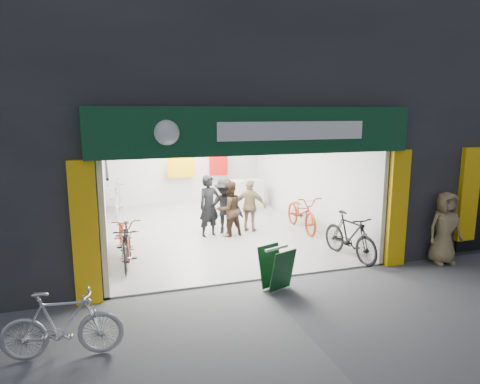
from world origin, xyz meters
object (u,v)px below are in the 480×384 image
bike_left_front (126,244)px  sandwich_board (276,267)px  bike_right_front (350,236)px  pedestrian_near (445,228)px  parked_bike (62,324)px

bike_left_front → sandwich_board: bearing=-41.4°
bike_right_front → pedestrian_near: pedestrian_near is taller
bike_left_front → sandwich_board: (2.70, -2.47, 0.03)m
bike_left_front → bike_right_front: bearing=-14.2°
bike_left_front → parked_bike: 3.88m
bike_left_front → pedestrian_near: pedestrian_near is taller
sandwich_board → parked_bike: bearing=178.5°
parked_bike → pedestrian_near: bearing=-72.9°
bike_left_front → bike_right_front: bike_right_front is taller
bike_right_front → pedestrian_near: (1.87, -0.90, 0.28)m
pedestrian_near → sandwich_board: 4.20m
bike_left_front → parked_bike: (-1.05, -3.73, 0.07)m
pedestrian_near → sandwich_board: (-4.17, -0.20, -0.37)m
bike_right_front → bike_left_front: bearing=156.6°
bike_left_front → sandwich_board: sandwich_board is taller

